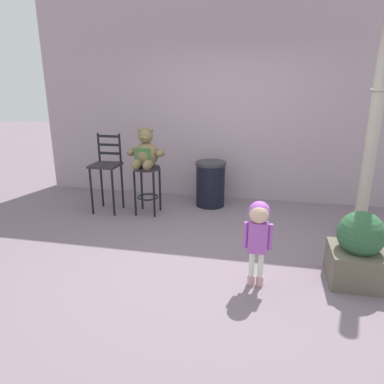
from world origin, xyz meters
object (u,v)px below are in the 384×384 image
at_px(bar_stool_with_teddy, 147,180).
at_px(planter_with_shrub, 358,251).
at_px(child_walking, 258,226).
at_px(trash_bin, 210,184).
at_px(bar_chair_empty, 107,169).
at_px(lamppost, 372,137).
at_px(teddy_bear, 146,153).

distance_m(bar_stool_with_teddy, planter_with_shrub, 2.95).
xyz_separation_m(child_walking, trash_bin, (-0.80, 2.18, -0.26)).
distance_m(child_walking, planter_with_shrub, 1.03).
relative_size(bar_stool_with_teddy, bar_chair_empty, 0.62).
xyz_separation_m(trash_bin, lamppost, (2.04, -0.72, 0.90)).
xyz_separation_m(child_walking, planter_with_shrub, (0.95, 0.26, -0.28)).
bearing_deg(lamppost, teddy_bear, 176.85).
height_order(bar_stool_with_teddy, trash_bin, bar_stool_with_teddy).
relative_size(trash_bin, lamppost, 0.23).
bearing_deg(trash_bin, lamppost, -19.42).
height_order(trash_bin, planter_with_shrub, planter_with_shrub).
relative_size(child_walking, bar_chair_empty, 0.73).
distance_m(child_walking, bar_chair_empty, 2.80).
xyz_separation_m(bar_stool_with_teddy, trash_bin, (0.85, 0.53, -0.15)).
relative_size(bar_stool_with_teddy, child_walking, 0.84).
height_order(child_walking, bar_chair_empty, bar_chair_empty).
bearing_deg(lamppost, bar_chair_empty, 177.14).
height_order(bar_stool_with_teddy, lamppost, lamppost).
height_order(bar_stool_with_teddy, bar_chair_empty, bar_chair_empty).
bearing_deg(teddy_bear, bar_stool_with_teddy, 90.00).
bearing_deg(trash_bin, teddy_bear, -146.55).
bearing_deg(bar_chair_empty, bar_stool_with_teddy, 1.15).
relative_size(trash_bin, planter_with_shrub, 0.98).
distance_m(teddy_bear, child_walking, 2.33).
distance_m(trash_bin, bar_chair_empty, 1.60).
relative_size(bar_stool_with_teddy, trash_bin, 1.01).
distance_m(trash_bin, lamppost, 2.35).
xyz_separation_m(teddy_bear, planter_with_shrub, (2.60, -1.36, -0.58)).
bearing_deg(bar_chair_empty, teddy_bear, -1.54).
bearing_deg(child_walking, bar_chair_empty, 155.88).
bearing_deg(bar_chair_empty, lamppost, -2.86).
relative_size(bar_stool_with_teddy, planter_with_shrub, 0.98).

